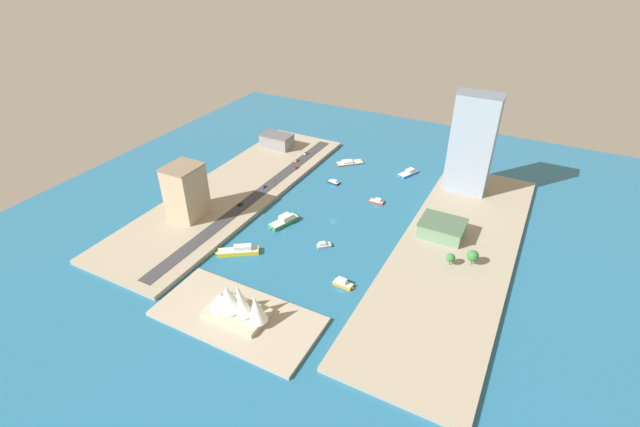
# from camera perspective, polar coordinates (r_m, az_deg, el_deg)

# --- Properties ---
(ground_plane) EXTENTS (440.00, 440.00, 0.00)m
(ground_plane) POSITION_cam_1_polar(r_m,az_deg,el_deg) (323.62, 1.64, -0.86)
(ground_plane) COLOR #23668E
(quay_west) EXTENTS (70.00, 240.00, 2.93)m
(quay_west) POSITION_cam_1_polar(r_m,az_deg,el_deg) (302.21, 16.50, -4.75)
(quay_west) COLOR #9E937F
(quay_west) RESTS_ON ground_plane
(quay_east) EXTENTS (70.00, 240.00, 2.93)m
(quay_east) POSITION_cam_1_polar(r_m,az_deg,el_deg) (363.24, -10.64, 2.80)
(quay_east) COLOR #9E937F
(quay_east) RESTS_ON ground_plane
(peninsula_point) EXTENTS (89.26, 42.63, 2.00)m
(peninsula_point) POSITION_cam_1_polar(r_m,az_deg,el_deg) (252.27, -10.26, -12.56)
(peninsula_point) COLOR #A89E89
(peninsula_point) RESTS_ON ground_plane
(road_strip) EXTENTS (9.93, 228.00, 0.15)m
(road_strip) POSITION_cam_1_polar(r_m,az_deg,el_deg) (351.18, -7.95, 2.26)
(road_strip) COLOR #38383D
(road_strip) RESTS_ON quay_east
(ferry_green_doubledeck) EXTENTS (14.13, 24.86, 6.06)m
(ferry_green_doubledeck) POSITION_cam_1_polar(r_m,az_deg,el_deg) (320.00, -4.50, -0.93)
(ferry_green_doubledeck) COLOR #2D8C4C
(ferry_green_doubledeck) RESTS_ON ground_plane
(patrol_launch_navy) EXTENTS (10.94, 5.80, 3.20)m
(patrol_launch_navy) POSITION_cam_1_polar(r_m,az_deg,el_deg) (370.48, 1.70, 3.94)
(patrol_launch_navy) COLOR #1E284C
(patrol_launch_navy) RESTS_ON ground_plane
(barge_flat_brown) EXTENTS (22.84, 22.27, 2.88)m
(barge_flat_brown) POSITION_cam_1_polar(r_m,az_deg,el_deg) (403.77, 3.65, 6.38)
(barge_flat_brown) COLOR brown
(barge_flat_brown) RESTS_ON ground_plane
(tugboat_red) EXTENTS (11.86, 5.42, 3.68)m
(tugboat_red) POSITION_cam_1_polar(r_m,az_deg,el_deg) (346.26, 7.10, 1.53)
(tugboat_red) COLOR red
(tugboat_red) RESTS_ON ground_plane
(catamaran_blue) EXTENTS (13.97, 19.97, 4.25)m
(catamaran_blue) POSITION_cam_1_polar(r_m,az_deg,el_deg) (391.45, 10.97, 5.02)
(catamaran_blue) COLOR blue
(catamaran_blue) RESTS_ON ground_plane
(yacht_sleek_gray) EXTENTS (9.61, 9.44, 3.63)m
(yacht_sleek_gray) POSITION_cam_1_polar(r_m,az_deg,el_deg) (296.76, 0.49, -3.97)
(yacht_sleek_gray) COLOR #999EA3
(yacht_sleek_gray) RESTS_ON ground_plane
(water_taxi_orange) EXTENTS (13.21, 5.83, 4.48)m
(water_taxi_orange) POSITION_cam_1_polar(r_m,az_deg,el_deg) (267.40, 2.90, -8.70)
(water_taxi_orange) COLOR orange
(water_taxi_orange) RESTS_ON ground_plane
(ferry_yellow_fast) EXTENTS (25.61, 19.84, 6.09)m
(ferry_yellow_fast) POSITION_cam_1_polar(r_m,az_deg,el_deg) (295.13, -10.11, -4.60)
(ferry_yellow_fast) COLOR yellow
(ferry_yellow_fast) RESTS_ON ground_plane
(apartment_midrise_tan) EXTENTS (22.06, 24.32, 38.11)m
(apartment_midrise_tan) POSITION_cam_1_polar(r_m,az_deg,el_deg) (327.95, -16.42, 2.68)
(apartment_midrise_tan) COLOR tan
(apartment_midrise_tan) RESTS_ON quay_east
(terminal_long_green) EXTENTS (28.90, 23.31, 10.40)m
(terminal_long_green) POSITION_cam_1_polar(r_m,az_deg,el_deg) (311.19, 15.00, -1.79)
(terminal_long_green) COLOR slate
(terminal_long_green) RESTS_ON quay_west
(tower_tall_glass) EXTENTS (32.28, 15.92, 76.24)m
(tower_tall_glass) POSITION_cam_1_polar(r_m,az_deg,el_deg) (356.58, 18.44, 8.20)
(tower_tall_glass) COLOR #8C9EB2
(tower_tall_glass) RESTS_ON quay_west
(warehouse_low_gray) EXTENTS (29.08, 17.16, 12.14)m
(warehouse_low_gray) POSITION_cam_1_polar(r_m,az_deg,el_deg) (428.42, -5.42, 9.05)
(warehouse_low_gray) COLOR gray
(warehouse_low_gray) RESTS_ON quay_east
(van_white) EXTENTS (2.08, 4.65, 1.63)m
(van_white) POSITION_cam_1_polar(r_m,az_deg,el_deg) (413.72, -1.81, 7.53)
(van_white) COLOR black
(van_white) RESTS_ON road_strip
(suv_black) EXTENTS (2.01, 4.28, 1.73)m
(suv_black) POSITION_cam_1_polar(r_m,az_deg,el_deg) (340.21, -9.94, 1.19)
(suv_black) COLOR black
(suv_black) RESTS_ON road_strip
(pickup_red) EXTENTS (2.04, 5.17, 1.43)m
(pickup_red) POSITION_cam_1_polar(r_m,az_deg,el_deg) (388.05, -3.03, 5.73)
(pickup_red) COLOR black
(pickup_red) RESTS_ON road_strip
(hatchback_blue) EXTENTS (2.17, 4.48, 1.45)m
(hatchback_blue) POSITION_cam_1_polar(r_m,az_deg,el_deg) (360.89, -7.06, 3.35)
(hatchback_blue) COLOR black
(hatchback_blue) RESTS_ON road_strip
(taxi_yellow_cab) EXTENTS (1.89, 4.44, 1.47)m
(taxi_yellow_cab) POSITION_cam_1_polar(r_m,az_deg,el_deg) (400.54, -2.94, 6.62)
(taxi_yellow_cab) COLOR black
(taxi_yellow_cab) RESTS_ON road_strip
(traffic_light_waterfront) EXTENTS (0.36, 0.36, 6.50)m
(traffic_light_waterfront) POSITION_cam_1_polar(r_m,az_deg,el_deg) (358.40, -5.58, 3.87)
(traffic_light_waterfront) COLOR black
(traffic_light_waterfront) RESTS_ON quay_east
(opera_landmark) EXTENTS (36.18, 20.32, 22.68)m
(opera_landmark) POSITION_cam_1_polar(r_m,az_deg,el_deg) (245.97, -10.47, -11.04)
(opera_landmark) COLOR #BCAD93
(opera_landmark) RESTS_ON peninsula_point
(park_tree_cluster) EXTENTS (17.72, 12.73, 9.85)m
(park_tree_cluster) POSITION_cam_1_polar(r_m,az_deg,el_deg) (288.36, 17.75, -5.13)
(park_tree_cluster) COLOR brown
(park_tree_cluster) RESTS_ON quay_west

